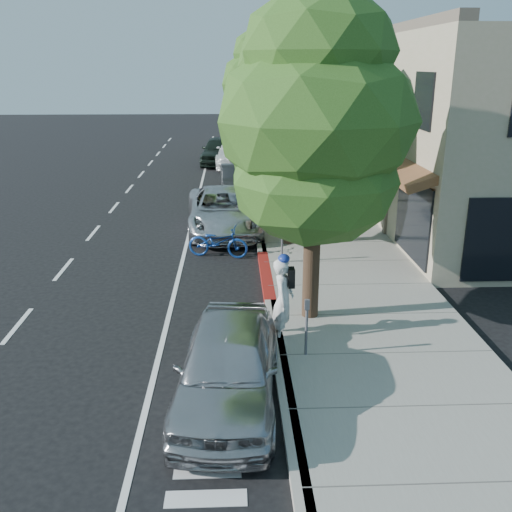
{
  "coord_description": "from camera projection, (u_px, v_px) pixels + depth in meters",
  "views": [
    {
      "loc": [
        -0.95,
        -14.75,
        5.99
      ],
      "look_at": [
        -0.38,
        -0.97,
        1.35
      ],
      "focal_mm": 40.0,
      "sensor_mm": 36.0,
      "label": 1
    }
  ],
  "objects": [
    {
      "name": "street_tree_3",
      "position": [
        267.0,
        86.0,
        29.53
      ],
      "size": [
        4.88,
        4.88,
        7.97
      ],
      "color": "black",
      "rests_on": "ground"
    },
    {
      "name": "silver_suv",
      "position": [
        224.0,
        211.0,
        21.36
      ],
      "size": [
        2.99,
        5.86,
        1.59
      ],
      "primitive_type": "imported",
      "rotation": [
        0.0,
        0.0,
        0.06
      ],
      "color": "silver",
      "rests_on": "ground"
    },
    {
      "name": "street_tree_0",
      "position": [
        316.0,
        125.0,
        12.54
      ],
      "size": [
        4.52,
        4.52,
        7.62
      ],
      "color": "black",
      "rests_on": "ground"
    },
    {
      "name": "ground",
      "position": [
        268.0,
        291.0,
        15.91
      ],
      "size": [
        120.0,
        120.0,
        0.0
      ],
      "primitive_type": "plane",
      "color": "black",
      "rests_on": "ground"
    },
    {
      "name": "curb",
      "position": [
        256.0,
        216.0,
        23.46
      ],
      "size": [
        0.3,
        56.0,
        0.15
      ],
      "primitive_type": "cube",
      "color": "#9E998E",
      "rests_on": "ground"
    },
    {
      "name": "cyclist",
      "position": [
        283.0,
        300.0,
        12.77
      ],
      "size": [
        0.6,
        0.79,
        1.95
      ],
      "primitive_type": "imported",
      "rotation": [
        0.0,
        0.0,
        1.36
      ],
      "color": "silver",
      "rests_on": "ground"
    },
    {
      "name": "street_tree_2",
      "position": [
        275.0,
        112.0,
        24.11
      ],
      "size": [
        3.77,
        3.77,
        6.56
      ],
      "color": "black",
      "rests_on": "ground"
    },
    {
      "name": "street_tree_5",
      "position": [
        257.0,
        85.0,
        41.0
      ],
      "size": [
        4.3,
        4.3,
        7.35
      ],
      "color": "black",
      "rests_on": "ground"
    },
    {
      "name": "near_car_a",
      "position": [
        228.0,
        366.0,
        10.42
      ],
      "size": [
        2.19,
        4.65,
        1.54
      ],
      "primitive_type": "imported",
      "rotation": [
        0.0,
        0.0,
        -0.09
      ],
      "color": "#AEAEB3",
      "rests_on": "ground"
    },
    {
      "name": "bicycle",
      "position": [
        218.0,
        242.0,
        18.53
      ],
      "size": [
        2.08,
        1.13,
        1.04
      ],
      "primitive_type": "imported",
      "rotation": [
        0.0,
        0.0,
        1.34
      ],
      "color": "#16419C",
      "rests_on": "ground"
    },
    {
      "name": "white_pickup",
      "position": [
        237.0,
        152.0,
        35.33
      ],
      "size": [
        2.59,
        6.03,
        1.73
      ],
      "primitive_type": "imported",
      "rotation": [
        0.0,
        0.0,
        -0.03
      ],
      "color": "silver",
      "rests_on": "ground"
    },
    {
      "name": "storefront_building",
      "position": [
        418.0,
        111.0,
        32.22
      ],
      "size": [
        10.0,
        36.0,
        7.0
      ],
      "primitive_type": "cube",
      "color": "tan",
      "rests_on": "ground"
    },
    {
      "name": "dark_sedan",
      "position": [
        237.0,
        180.0,
        27.68
      ],
      "size": [
        1.66,
        4.22,
        1.37
      ],
      "primitive_type": "imported",
      "rotation": [
        0.0,
        0.0,
        0.05
      ],
      "color": "black",
      "rests_on": "ground"
    },
    {
      "name": "pedestrian",
      "position": [
        342.0,
        189.0,
        23.43
      ],
      "size": [
        1.13,
        1.0,
        1.94
      ],
      "primitive_type": "imported",
      "rotation": [
        0.0,
        0.0,
        3.47
      ],
      "color": "black",
      "rests_on": "sidewalk"
    },
    {
      "name": "dark_suv_far",
      "position": [
        219.0,
        150.0,
        35.93
      ],
      "size": [
        2.47,
        5.15,
        1.7
      ],
      "primitive_type": "imported",
      "rotation": [
        0.0,
        0.0,
        -0.1
      ],
      "color": "black",
      "rests_on": "ground"
    },
    {
      "name": "street_tree_4",
      "position": [
        261.0,
        81.0,
        35.17
      ],
      "size": [
        4.3,
        4.3,
        7.96
      ],
      "color": "black",
      "rests_on": "ground"
    },
    {
      "name": "street_tree_1",
      "position": [
        289.0,
        114.0,
        18.3
      ],
      "size": [
        4.62,
        4.62,
        7.33
      ],
      "color": "black",
      "rests_on": "ground"
    },
    {
      "name": "sidewalk",
      "position": [
        312.0,
        215.0,
        23.56
      ],
      "size": [
        4.6,
        56.0,
        0.15
      ],
      "primitive_type": "cube",
      "color": "gray",
      "rests_on": "ground"
    },
    {
      "name": "curb_red_segment",
      "position": [
        266.0,
        275.0,
        16.84
      ],
      "size": [
        0.32,
        4.0,
        0.15
      ],
      "primitive_type": "cube",
      "color": "maroon",
      "rests_on": "ground"
    }
  ]
}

